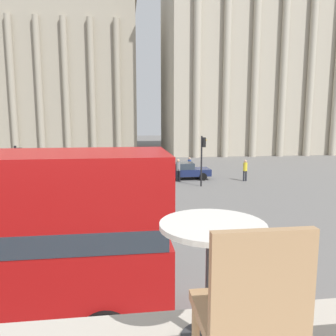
# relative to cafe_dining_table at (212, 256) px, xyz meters

# --- Properties ---
(cafe_dining_table) EXTENTS (0.60, 0.60, 0.73)m
(cafe_dining_table) POSITION_rel_cafe_dining_table_xyz_m (0.00, 0.00, 0.00)
(cafe_dining_table) COLOR #2D2D30
(cafe_dining_table) RESTS_ON cafe_floor_slab
(cafe_chair_0) EXTENTS (0.40, 0.40, 0.91)m
(cafe_chair_0) POSITION_rel_cafe_dining_table_xyz_m (0.02, -0.53, -0.02)
(cafe_chair_0) COLOR #A87F56
(cafe_chair_0) RESTS_ON cafe_floor_slab
(plaza_building_left) EXTENTS (27.23, 15.52, 22.41)m
(plaza_building_left) POSITION_rel_cafe_dining_table_xyz_m (-12.03, 53.73, 7.20)
(plaza_building_left) COLOR #A39984
(plaza_building_left) RESTS_ON ground_plane
(plaza_building_right) EXTENTS (28.89, 16.11, 26.31)m
(plaza_building_right) POSITION_rel_cafe_dining_table_xyz_m (19.85, 47.08, 9.15)
(plaza_building_right) COLOR #B2A893
(plaza_building_right) RESTS_ON ground_plane
(traffic_light_near) EXTENTS (0.42, 0.24, 3.58)m
(traffic_light_near) POSITION_rel_cafe_dining_table_xyz_m (-3.12, 9.73, -1.65)
(traffic_light_near) COLOR black
(traffic_light_near) RESTS_ON ground_plane
(traffic_light_mid) EXTENTS (0.42, 0.24, 3.54)m
(traffic_light_mid) POSITION_rel_cafe_dining_table_xyz_m (-5.66, 14.83, -1.68)
(traffic_light_mid) COLOR black
(traffic_light_mid) RESTS_ON ground_plane
(traffic_light_far) EXTENTS (0.42, 0.24, 3.65)m
(traffic_light_far) POSITION_rel_cafe_dining_table_xyz_m (5.02, 21.09, -1.61)
(traffic_light_far) COLOR black
(traffic_light_far) RESTS_ON ground_plane
(car_navy) EXTENTS (4.20, 1.93, 1.35)m
(car_navy) POSITION_rel_cafe_dining_table_xyz_m (4.17, 24.18, -3.30)
(car_navy) COLOR black
(car_navy) RESTS_ON ground_plane
(pedestrian_blue) EXTENTS (0.32, 0.32, 1.61)m
(pedestrian_blue) POSITION_rel_cafe_dining_table_xyz_m (4.95, 25.53, -3.08)
(pedestrian_blue) COLOR #282B33
(pedestrian_blue) RESTS_ON ground_plane
(pedestrian_yellow) EXTENTS (0.32, 0.32, 1.68)m
(pedestrian_yellow) POSITION_rel_cafe_dining_table_xyz_m (8.83, 22.64, -3.03)
(pedestrian_yellow) COLOR #282B33
(pedestrian_yellow) RESTS_ON ground_plane
(pedestrian_grey) EXTENTS (0.32, 0.32, 1.76)m
(pedestrian_grey) POSITION_rel_cafe_dining_table_xyz_m (3.59, 23.17, -2.98)
(pedestrian_grey) COLOR #282B33
(pedestrian_grey) RESTS_ON ground_plane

